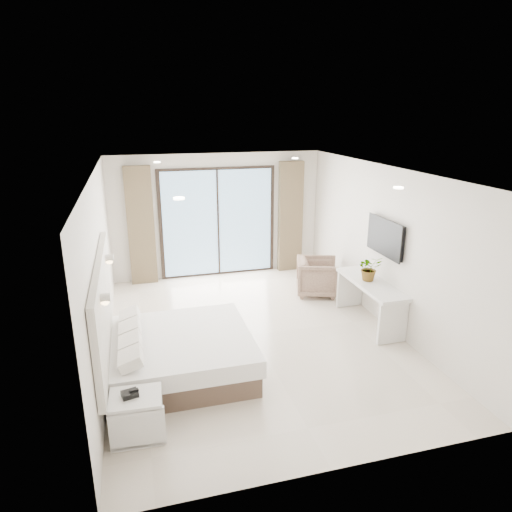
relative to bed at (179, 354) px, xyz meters
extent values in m
plane|color=beige|center=(1.32, 0.80, -0.29)|extent=(6.20, 6.20, 0.00)
cube|color=silver|center=(1.32, 3.90, 1.06)|extent=(4.60, 0.02, 2.70)
cube|color=silver|center=(1.32, -2.30, 1.06)|extent=(4.60, 0.02, 2.70)
cube|color=silver|center=(-0.98, 0.80, 1.06)|extent=(0.02, 6.20, 2.70)
cube|color=silver|center=(3.62, 0.80, 1.06)|extent=(0.02, 6.20, 2.70)
cube|color=white|center=(1.32, 0.80, 2.41)|extent=(4.60, 6.20, 0.02)
cube|color=silver|center=(-0.93, 0.00, 0.86)|extent=(0.08, 3.00, 1.20)
cube|color=black|center=(3.57, 0.71, 1.26)|extent=(0.06, 1.00, 0.58)
cube|color=black|center=(3.53, 0.71, 1.26)|extent=(0.02, 1.04, 0.62)
cube|color=black|center=(1.32, 3.87, 0.91)|extent=(2.56, 0.04, 2.42)
cube|color=#7FA9CC|center=(1.32, 3.84, 0.91)|extent=(2.40, 0.01, 2.30)
cube|color=brown|center=(-0.33, 3.76, 0.96)|extent=(0.55, 0.14, 2.50)
cube|color=brown|center=(2.97, 3.76, 0.96)|extent=(0.55, 0.14, 2.50)
cylinder|color=white|center=(0.02, -1.00, 2.39)|extent=(0.12, 0.12, 0.02)
cylinder|color=white|center=(2.62, -1.00, 2.39)|extent=(0.12, 0.12, 0.02)
cylinder|color=white|center=(0.02, 2.60, 2.39)|extent=(0.12, 0.12, 0.02)
cylinder|color=white|center=(2.62, 2.60, 2.39)|extent=(0.12, 0.12, 0.02)
cube|color=brown|center=(0.02, 0.00, -0.14)|extent=(1.90, 1.81, 0.30)
cube|color=white|center=(0.02, 0.00, 0.14)|extent=(1.98, 1.89, 0.25)
cube|color=silver|center=(-0.63, -0.62, 0.33)|extent=(0.28, 0.38, 0.14)
cube|color=silver|center=(-0.63, -0.21, 0.33)|extent=(0.28, 0.38, 0.14)
cube|color=silver|center=(-0.63, 0.21, 0.33)|extent=(0.28, 0.38, 0.14)
cube|color=silver|center=(-0.63, 0.62, 0.33)|extent=(0.28, 0.38, 0.14)
cube|color=silver|center=(-0.60, -1.23, 0.21)|extent=(0.60, 0.50, 0.05)
cube|color=silver|center=(-0.60, -1.23, -0.26)|extent=(0.60, 0.50, 0.05)
cube|color=silver|center=(-0.60, -1.44, -0.03)|extent=(0.58, 0.09, 0.47)
cube|color=silver|center=(-0.60, -1.02, -0.03)|extent=(0.58, 0.09, 0.47)
cube|color=black|center=(-0.66, -1.21, 0.27)|extent=(0.20, 0.17, 0.06)
cube|color=silver|center=(3.36, 0.71, 0.45)|extent=(0.52, 1.67, 0.06)
cube|color=silver|center=(3.36, -0.04, 0.06)|extent=(0.50, 0.06, 0.71)
cube|color=silver|center=(3.36, 1.46, 0.06)|extent=(0.50, 0.06, 0.71)
imported|color=#33662D|center=(3.36, 0.80, 0.65)|extent=(0.44, 0.48, 0.34)
imported|color=#987D64|center=(3.01, 2.19, 0.11)|extent=(0.94, 0.98, 0.81)
camera|label=1|loc=(-0.45, -5.77, 3.27)|focal=32.00mm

